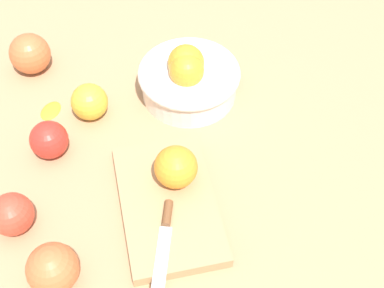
% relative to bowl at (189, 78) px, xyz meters
% --- Properties ---
extents(ground_plane, '(2.40, 2.40, 0.00)m').
position_rel_bowl_xyz_m(ground_plane, '(0.15, -0.11, -0.04)').
color(ground_plane, tan).
extents(bowl, '(0.20, 0.20, 0.11)m').
position_rel_bowl_xyz_m(bowl, '(0.00, 0.00, 0.00)').
color(bowl, white).
rests_on(bowl, ground_plane).
extents(cutting_board, '(0.28, 0.20, 0.02)m').
position_rel_bowl_xyz_m(cutting_board, '(0.27, -0.04, -0.03)').
color(cutting_board, tan).
rests_on(cutting_board, ground_plane).
extents(orange_on_board, '(0.07, 0.07, 0.07)m').
position_rel_bowl_xyz_m(orange_on_board, '(0.23, -0.03, 0.02)').
color(orange_on_board, orange).
rests_on(orange_on_board, cutting_board).
extents(knife, '(0.16, 0.04, 0.01)m').
position_rel_bowl_xyz_m(knife, '(0.33, -0.05, -0.02)').
color(knife, silver).
rests_on(knife, cutting_board).
extents(apple_front_left, '(0.08, 0.08, 0.08)m').
position_rel_bowl_xyz_m(apple_front_left, '(-0.08, -0.32, -0.00)').
color(apple_front_left, '#CC6638').
rests_on(apple_front_left, ground_plane).
extents(apple_front_center, '(0.07, 0.07, 0.07)m').
position_rel_bowl_xyz_m(apple_front_center, '(0.14, -0.26, -0.01)').
color(apple_front_center, red).
rests_on(apple_front_center, ground_plane).
extents(apple_front_right, '(0.07, 0.07, 0.07)m').
position_rel_bowl_xyz_m(apple_front_right, '(0.29, -0.29, -0.01)').
color(apple_front_right, '#D6422D').
rests_on(apple_front_right, ground_plane).
extents(apple_front_right_2, '(0.08, 0.08, 0.08)m').
position_rel_bowl_xyz_m(apple_front_right_2, '(0.39, -0.22, -0.00)').
color(apple_front_right_2, '#CC6638').
rests_on(apple_front_right_2, ground_plane).
extents(apple_front_left_2, '(0.07, 0.07, 0.07)m').
position_rel_bowl_xyz_m(apple_front_left_2, '(0.05, -0.19, -0.01)').
color(apple_front_left_2, gold).
rests_on(apple_front_left_2, ground_plane).
extents(citrus_peel, '(0.06, 0.05, 0.01)m').
position_rel_bowl_xyz_m(citrus_peel, '(0.04, -0.27, -0.04)').
color(citrus_peel, orange).
rests_on(citrus_peel, ground_plane).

